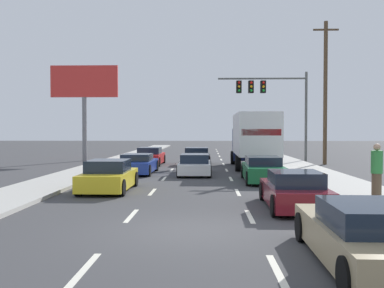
# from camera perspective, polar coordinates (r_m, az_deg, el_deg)

# --- Properties ---
(ground_plane) EXTENTS (140.00, 140.00, 0.00)m
(ground_plane) POSITION_cam_1_polar(r_m,az_deg,el_deg) (36.05, 1.11, -2.18)
(ground_plane) COLOR #3D3D3F
(sidewalk_right) EXTENTS (2.61, 80.00, 0.14)m
(sidewalk_right) POSITION_cam_1_polar(r_m,az_deg,el_deg) (31.64, 12.96, -2.64)
(sidewalk_right) COLOR #B2AFA8
(sidewalk_right) RESTS_ON ground_plane
(sidewalk_left) EXTENTS (2.61, 80.00, 0.14)m
(sidewalk_left) POSITION_cam_1_polar(r_m,az_deg,el_deg) (31.83, -10.90, -2.61)
(sidewalk_left) COLOR #B2AFA8
(sidewalk_left) RESTS_ON ground_plane
(lane_markings) EXTENTS (3.54, 57.00, 0.01)m
(lane_markings) POSITION_cam_1_polar(r_m,az_deg,el_deg) (30.44, 0.98, -2.90)
(lane_markings) COLOR silver
(lane_markings) RESTS_ON ground_plane
(car_red) EXTENTS (1.85, 4.49, 1.26)m
(car_red) POSITION_cam_1_polar(r_m,az_deg,el_deg) (32.33, -5.32, -1.62)
(car_red) COLOR red
(car_red) RESTS_ON ground_plane
(car_blue) EXTENTS (1.93, 4.50, 1.14)m
(car_blue) POSITION_cam_1_polar(r_m,az_deg,el_deg) (25.84, -6.85, -2.57)
(car_blue) COLOR #1E389E
(car_blue) RESTS_ON ground_plane
(car_yellow) EXTENTS (1.87, 4.12, 1.26)m
(car_yellow) POSITION_cam_1_polar(r_m,az_deg,el_deg) (18.69, -10.50, -4.08)
(car_yellow) COLOR yellow
(car_yellow) RESTS_ON ground_plane
(car_black) EXTENTS (1.95, 4.36, 1.23)m
(car_black) POSITION_cam_1_polar(r_m,az_deg,el_deg) (32.65, 0.61, -1.61)
(car_black) COLOR black
(car_black) RESTS_ON ground_plane
(car_white) EXTENTS (1.81, 4.29, 1.17)m
(car_white) POSITION_cam_1_polar(r_m,az_deg,el_deg) (24.93, 0.37, -2.68)
(car_white) COLOR white
(car_white) RESTS_ON ground_plane
(box_truck) EXTENTS (2.67, 8.87, 3.51)m
(box_truck) POSITION_cam_1_polar(r_m,az_deg,el_deg) (29.41, 7.82, 0.90)
(box_truck) COLOR white
(box_truck) RESTS_ON ground_plane
(car_green) EXTENTS (1.91, 4.41, 1.21)m
(car_green) POSITION_cam_1_polar(r_m,az_deg,el_deg) (21.86, 8.96, -3.24)
(car_green) COLOR #196B38
(car_green) RESTS_ON ground_plane
(car_maroon) EXTENTS (1.86, 4.20, 1.19)m
(car_maroon) POSITION_cam_1_polar(r_m,az_deg,el_deg) (14.64, 12.79, -5.82)
(car_maroon) COLOR maroon
(car_maroon) RESTS_ON ground_plane
(car_tan) EXTENTS (2.03, 4.59, 1.19)m
(car_tan) POSITION_cam_1_polar(r_m,az_deg,el_deg) (8.91, 21.61, -10.79)
(car_tan) COLOR tan
(car_tan) RESTS_ON ground_plane
(traffic_signal_mast) EXTENTS (6.98, 0.69, 7.02)m
(traffic_signal_mast) POSITION_cam_1_polar(r_m,az_deg,el_deg) (35.89, 9.35, 6.34)
(traffic_signal_mast) COLOR #595B56
(traffic_signal_mast) RESTS_ON ground_plane
(utility_pole_mid) EXTENTS (1.80, 0.28, 10.25)m
(utility_pole_mid) POSITION_cam_1_polar(r_m,az_deg,el_deg) (33.88, 16.51, 6.42)
(utility_pole_mid) COLOR brown
(utility_pole_mid) RESTS_ON ground_plane
(roadside_billboard) EXTENTS (5.42, 0.36, 7.66)m
(roadside_billboard) POSITION_cam_1_polar(r_m,az_deg,el_deg) (37.40, -13.47, 6.58)
(roadside_billboard) COLOR slate
(roadside_billboard) RESTS_ON ground_plane
(pedestrian_near_corner) EXTENTS (0.38, 0.38, 1.88)m
(pedestrian_near_corner) POSITION_cam_1_polar(r_m,az_deg,el_deg) (16.39, 22.32, -3.21)
(pedestrian_near_corner) COLOR brown
(pedestrian_near_corner) RESTS_ON sidewalk_right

